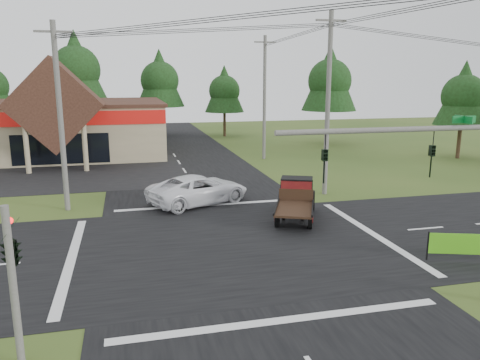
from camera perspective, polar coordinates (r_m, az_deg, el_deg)
name	(u,v)px	position (r m, az deg, el deg)	size (l,w,h in m)	color
ground	(233,245)	(21.55, -0.87, -7.96)	(120.00, 120.00, 0.00)	#364F1C
road_ns	(233,245)	(21.55, -0.87, -7.94)	(12.00, 120.00, 0.02)	black
road_ew	(233,245)	(21.55, -0.87, -7.93)	(120.00, 12.00, 0.02)	black
parking_apron	(2,176)	(40.56, -27.01, 0.39)	(28.00, 14.00, 0.02)	black
cvs_building	(7,127)	(50.76, -26.55, 5.75)	(30.40, 18.20, 9.19)	#988B67
traffic_signal_mast	(467,178)	(16.25, 25.92, 0.25)	(8.12, 0.24, 7.00)	#595651
traffic_signal_corner	(10,237)	(13.35, -26.28, -6.22)	(0.53, 2.48, 4.40)	#595651
utility_pole_nw	(60,116)	(28.01, -21.06, 7.25)	(2.00, 0.30, 10.50)	#595651
utility_pole_ne	(328,104)	(30.42, 10.66, 9.15)	(2.00, 0.30, 11.50)	#595651
utility_pole_n	(264,97)	(43.57, 3.00, 10.05)	(2.00, 0.30, 11.20)	#595651
tree_row_c	(76,67)	(60.97, -19.39, 12.85)	(7.28, 7.28, 13.13)	#332316
tree_row_d	(160,79)	(61.87, -9.76, 12.09)	(6.16, 6.16, 11.11)	#332316
tree_row_e	(224,89)	(61.01, -1.92, 11.00)	(5.04, 5.04, 9.09)	#332316
tree_side_ne	(330,79)	(54.55, 10.88, 12.04)	(6.16, 6.16, 11.11)	#332316
tree_side_e_near	(464,94)	(48.50, 25.62, 9.46)	(5.04, 5.04, 9.09)	#332316
antique_flatbed_truck	(295,200)	(25.21, 6.78, -2.48)	(1.94, 5.09, 2.13)	#5D0D12
roadside_banner	(472,247)	(21.77, 26.42, -7.36)	(3.64, 0.11, 1.24)	#4CA816
white_pickup	(199,189)	(28.45, -5.08, -1.13)	(2.89, 6.27, 1.74)	white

